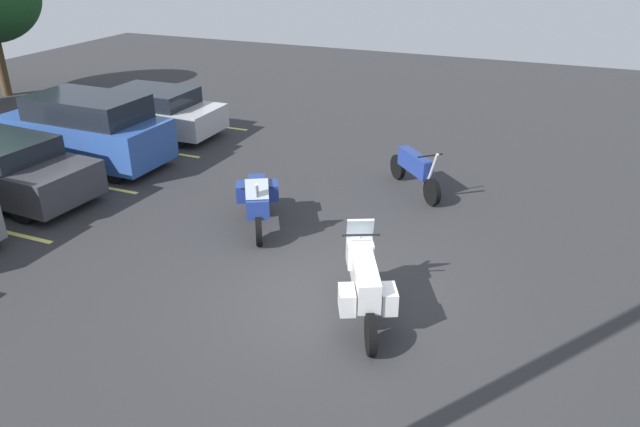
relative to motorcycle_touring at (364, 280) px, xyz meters
The scene contains 6 objects.
ground 1.06m from the motorcycle_touring, 59.25° to the left, with size 44.00×44.00×0.10m, color #2D2D30.
motorcycle_touring is the anchor object (origin of this frame).
motorcycle_second 3.72m from the motorcycle_touring, 54.52° to the left, with size 2.07×1.31×1.36m.
motorcycle_third 5.32m from the motorcycle_touring, ahead, with size 1.78×1.64×1.24m.
car_blue 9.71m from the motorcycle_touring, 66.75° to the left, with size 1.94×4.48×1.85m.
car_silver 11.21m from the motorcycle_touring, 54.01° to the left, with size 1.87×4.61×1.39m.
Camera 1 is at (-8.12, -3.13, 5.63)m, focal length 33.73 mm.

